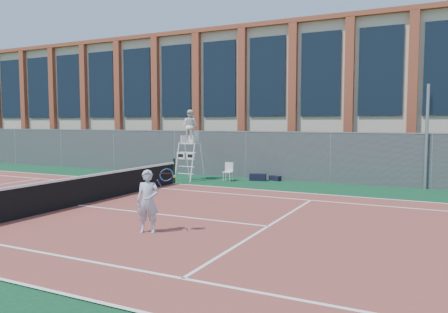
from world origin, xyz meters
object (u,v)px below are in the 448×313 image
at_px(umpire_chair, 190,128).
at_px(plastic_chair, 228,170).
at_px(tennis_player, 148,201).
at_px(steel_pole, 427,137).

xyz_separation_m(umpire_chair, plastic_chair, (1.76, 0.41, -1.89)).
bearing_deg(tennis_player, umpire_chair, 114.71).
distance_m(steel_pole, plastic_chair, 8.31).
xyz_separation_m(steel_pole, umpire_chair, (-9.82, -1.66, 0.31)).
height_order(steel_pole, umpire_chair, steel_pole).
bearing_deg(steel_pole, umpire_chair, -170.43).
relative_size(plastic_chair, tennis_player, 0.55).
distance_m(steel_pole, umpire_chair, 9.97).
bearing_deg(umpire_chair, tennis_player, -65.29).
distance_m(umpire_chair, plastic_chair, 2.61).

